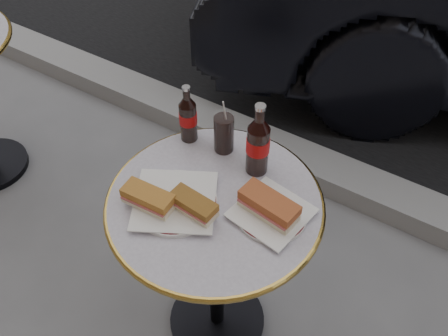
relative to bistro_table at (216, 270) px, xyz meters
The scene contains 11 objects.
ground 0.37m from the bistro_table, ahead, with size 80.00×80.00×0.00m, color slate.
curb 0.95m from the bistro_table, 90.00° to the left, with size 40.00×0.20×0.12m, color gray.
bistro_table is the anchor object (origin of this frame).
plate_left 0.39m from the bistro_table, 141.89° to the right, with size 0.24×0.24×0.01m, color white.
plate_right 0.41m from the bistro_table, 13.19° to the left, with size 0.20×0.20×0.01m, color silver.
sandwich_left_a 0.44m from the bistro_table, 139.60° to the right, with size 0.14×0.07×0.05m, color #B3712D.
sandwich_left_b 0.41m from the bistro_table, 107.08° to the right, with size 0.13×0.06×0.05m, color brown.
sandwich_right 0.43m from the bistro_table, 11.67° to the left, with size 0.16×0.08×0.06m, color #AB522B.
cola_bottle_left 0.54m from the bistro_table, 139.72° to the left, with size 0.06×0.06×0.20m, color black, non-canonical shape.
cola_bottle_right 0.52m from the bistro_table, 76.30° to the left, with size 0.07×0.07×0.24m, color black, non-canonical shape.
cola_glass 0.48m from the bistro_table, 114.73° to the left, with size 0.06×0.06×0.13m, color black.
Camera 1 is at (0.49, -0.75, 1.81)m, focal length 40.00 mm.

